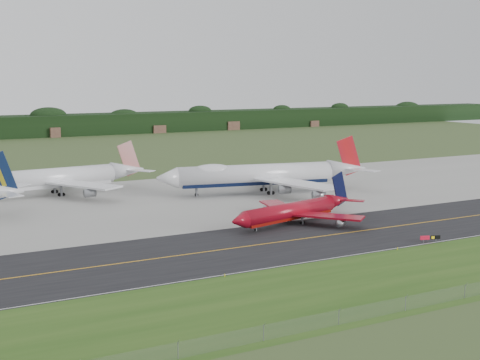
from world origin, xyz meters
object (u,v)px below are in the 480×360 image
(jet_star_tail, at_px, (57,178))
(taxiway_sign, at_px, (430,238))
(jet_red_737, at_px, (296,210))
(jet_ba_747, at_px, (263,175))

(jet_star_tail, bearing_deg, taxiway_sign, -59.50)
(jet_red_737, distance_m, taxiway_sign, 32.49)
(jet_ba_747, bearing_deg, jet_red_737, -109.13)
(taxiway_sign, bearing_deg, jet_star_tail, 120.50)
(jet_ba_747, distance_m, jet_red_737, 40.99)
(jet_ba_747, distance_m, jet_star_tail, 59.96)
(jet_star_tail, bearing_deg, jet_ba_747, -25.45)
(jet_red_737, xyz_separation_m, jet_star_tail, (-40.73, 64.41, 1.94))
(jet_red_737, distance_m, jet_star_tail, 76.24)
(jet_ba_747, height_order, jet_star_tail, jet_ba_747)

